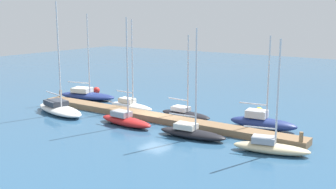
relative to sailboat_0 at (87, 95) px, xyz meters
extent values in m
plane|color=#2D567A|center=(11.52, -3.07, -0.52)|extent=(120.00, 120.00, 0.00)
cube|color=#846647|center=(11.52, -3.07, -0.25)|extent=(26.71, 1.61, 0.54)
cylinder|color=#846647|center=(-1.44, -2.42, 0.10)|extent=(0.28, 0.28, 1.25)
cylinder|color=#846647|center=(24.47, -3.73, 0.10)|extent=(0.28, 0.28, 1.25)
ellipsoid|color=navy|center=(0.07, 0.02, -0.14)|extent=(6.93, 3.64, 0.76)
cube|color=silver|center=(-0.57, -0.13, 0.49)|extent=(2.28, 1.95, 0.50)
cylinder|color=silver|center=(0.40, 0.09, 4.47)|extent=(0.14, 0.14, 8.46)
cylinder|color=silver|center=(-0.95, -0.22, 1.30)|extent=(2.73, 0.73, 0.11)
ellipsoid|color=white|center=(2.58, -6.08, -0.17)|extent=(7.31, 3.88, 0.70)
cube|color=#333842|center=(1.91, -5.91, 0.41)|extent=(2.41, 2.06, 0.46)
cylinder|color=silver|center=(2.92, -6.16, 5.00)|extent=(0.14, 0.14, 9.63)
cylinder|color=silver|center=(1.50, -5.81, 1.22)|extent=(2.87, 0.80, 0.11)
ellipsoid|color=white|center=(7.15, -1.08, -0.19)|extent=(5.24, 1.66, 0.66)
cube|color=silver|center=(6.63, -1.06, 0.35)|extent=(1.60, 1.06, 0.43)
cylinder|color=silver|center=(7.41, -1.10, 4.19)|extent=(0.13, 0.13, 8.10)
cylinder|color=silver|center=(6.32, -1.04, 1.17)|extent=(2.17, 0.21, 0.10)
ellipsoid|color=#B21E1E|center=(10.45, -5.78, -0.17)|extent=(5.54, 1.95, 0.70)
cube|color=#9EA3AD|center=(9.90, -5.74, 0.42)|extent=(1.71, 1.20, 0.46)
cylinder|color=silver|center=(10.72, -5.80, 4.32)|extent=(0.13, 0.13, 8.28)
cylinder|color=silver|center=(9.58, -5.71, 1.23)|extent=(2.29, 0.28, 0.11)
ellipsoid|color=black|center=(13.25, -0.83, -0.22)|extent=(5.14, 1.83, 0.60)
cube|color=silver|center=(12.74, -0.81, 0.27)|extent=(1.57, 1.19, 0.39)
cylinder|color=silver|center=(13.50, -0.84, 3.50)|extent=(0.13, 0.13, 6.85)
cylinder|color=silver|center=(12.44, -0.79, 1.10)|extent=(2.13, 0.20, 0.10)
ellipsoid|color=black|center=(16.87, -5.66, -0.20)|extent=(5.54, 1.98, 0.64)
cube|color=silver|center=(16.33, -5.70, 0.33)|extent=(1.71, 1.22, 0.42)
cylinder|color=silver|center=(17.14, -5.64, 3.92)|extent=(0.13, 0.13, 7.61)
cylinder|color=silver|center=(16.00, -5.73, 1.15)|extent=(2.28, 0.28, 0.11)
ellipsoid|color=navy|center=(20.37, -0.29, -0.06)|extent=(5.66, 2.19, 0.91)
cube|color=silver|center=(19.82, -0.34, 0.69)|extent=(1.76, 1.34, 0.59)
cylinder|color=silver|center=(20.65, -0.26, 3.73)|extent=(0.13, 0.13, 6.67)
cylinder|color=silver|center=(19.49, -0.37, 1.48)|extent=(2.32, 0.31, 0.11)
ellipsoid|color=beige|center=(23.06, -5.64, -0.18)|extent=(5.33, 2.57, 0.67)
cube|color=#9EA3AD|center=(22.56, -5.75, 0.37)|extent=(1.73, 1.35, 0.44)
cylinder|color=silver|center=(23.31, -5.58, 3.67)|extent=(0.13, 0.13, 7.04)
cylinder|color=silver|center=(22.26, -5.82, 1.19)|extent=(2.12, 0.58, 0.10)
sphere|color=red|center=(-1.39, 2.95, -0.12)|extent=(0.79, 0.79, 0.79)
sphere|color=yellow|center=(18.33, 3.90, -0.15)|extent=(0.74, 0.74, 0.74)
camera|label=1|loc=(32.19, -31.40, 8.78)|focal=43.90mm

